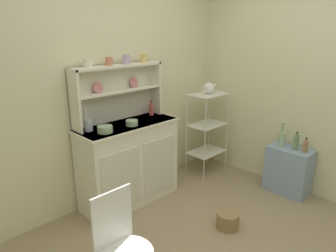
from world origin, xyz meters
TOP-DOWN VIEW (x-y plane):
  - wall_back at (0.00, 1.62)m, footprint 3.84×0.05m
  - wall_right at (1.62, 0.00)m, footprint 0.05×3.84m
  - hutch_cabinet at (0.01, 1.37)m, footprint 1.11×0.45m
  - hutch_shelf_unit at (0.01, 1.53)m, footprint 1.04×0.18m
  - bakers_rack at (1.21, 1.25)m, footprint 0.49×0.33m
  - side_shelf_blue at (1.44, 0.22)m, footprint 0.28×0.48m
  - wire_chair at (-0.88, 0.31)m, footprint 0.36×0.36m
  - floor_basket at (0.37, 0.30)m, footprint 0.22×0.22m
  - cup_cream_0 at (-0.33, 1.49)m, footprint 0.10×0.08m
  - cup_terracotta_1 at (-0.09, 1.49)m, footprint 0.08×0.07m
  - cup_lilac_2 at (0.12, 1.49)m, footprint 0.09×0.08m
  - cup_gold_3 at (0.36, 1.49)m, footprint 0.08×0.07m
  - bowl_mixing_large at (-0.31, 1.29)m, footprint 0.15×0.15m
  - bowl_floral_medium at (0.01, 1.29)m, footprint 0.12×0.12m
  - jam_bottle at (0.42, 1.45)m, footprint 0.05×0.05m
  - utensil_jar at (-0.40, 1.45)m, footprint 0.08×0.08m
  - porcelain_teapot at (1.20, 1.25)m, footprint 0.23×0.14m
  - flower_vase at (1.44, 0.34)m, footprint 0.08×0.08m
  - oil_bottle at (1.44, 0.17)m, footprint 0.06×0.06m
  - vinegar_bottle at (1.44, 0.07)m, footprint 0.05×0.05m

SIDE VIEW (x-z plane):
  - floor_basket at x=0.37m, z-range 0.00..0.16m
  - side_shelf_blue at x=1.44m, z-range 0.00..0.55m
  - hutch_cabinet at x=0.01m, z-range 0.01..0.91m
  - wire_chair at x=-0.88m, z-range 0.09..0.94m
  - vinegar_bottle at x=1.44m, z-range 0.53..0.70m
  - oil_bottle at x=1.44m, z-range 0.53..0.74m
  - flower_vase at x=1.44m, z-range 0.49..0.79m
  - bakers_rack at x=1.21m, z-range 0.14..1.21m
  - bowl_floral_medium at x=0.01m, z-range 0.90..0.95m
  - bowl_mixing_large at x=-0.31m, z-range 0.90..0.96m
  - utensil_jar at x=-0.40m, z-range 0.83..1.08m
  - jam_bottle at x=0.42m, z-range 0.88..1.05m
  - porcelain_teapot at x=1.20m, z-range 1.06..1.22m
  - wall_back at x=0.00m, z-range 0.00..2.50m
  - wall_right at x=1.62m, z-range 0.00..2.50m
  - hutch_shelf_unit at x=0.01m, z-range 0.95..1.55m
  - cup_cream_0 at x=-0.33m, z-range 1.50..1.58m
  - cup_terracotta_1 at x=-0.09m, z-range 1.50..1.58m
  - cup_gold_3 at x=0.36m, z-range 1.50..1.59m
  - cup_lilac_2 at x=0.12m, z-range 1.50..1.59m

